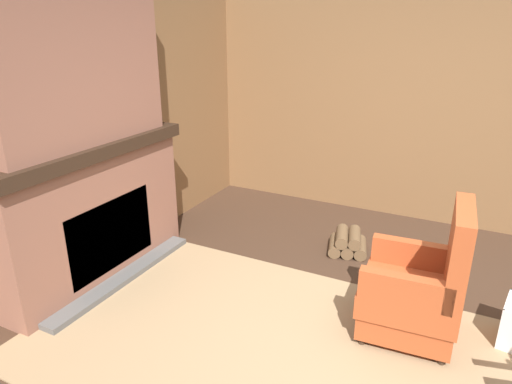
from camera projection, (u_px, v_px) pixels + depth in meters
ground_plane at (369, 357)px, 3.13m from camera, size 14.00×14.00×0.00m
wood_panel_wall_left at (67, 132)px, 3.79m from camera, size 0.06×5.81×2.60m
wood_panel_wall_back at (444, 107)px, 4.86m from camera, size 5.81×0.09×2.60m
fireplace_hearth at (96, 213)px, 3.94m from camera, size 0.56×1.95×1.22m
chimney_breast at (74, 58)px, 3.49m from camera, size 0.30×1.63×1.35m
area_rug at (296, 355)px, 3.14m from camera, size 3.80×2.14×0.01m
armchair at (417, 291)px, 3.23m from camera, size 0.71×0.67×1.04m
firewood_stack at (348, 243)px, 4.52m from camera, size 0.45×0.44×0.22m
oil_lamp_vase at (36, 143)px, 3.35m from camera, size 0.13×0.13×0.28m
storage_case at (125, 123)px, 4.15m from camera, size 0.16×0.23×0.13m
decorative_plate_on_mantel at (84, 124)px, 3.75m from camera, size 0.07×0.29×0.29m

